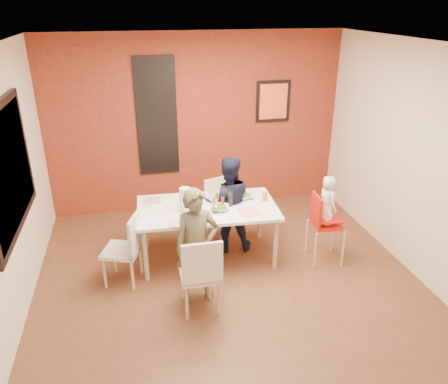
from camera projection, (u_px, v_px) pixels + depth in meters
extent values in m
plane|color=brown|center=(229.00, 282.00, 5.21)|extent=(4.50, 4.50, 0.00)
cube|color=white|center=(231.00, 45.00, 4.12)|extent=(4.50, 4.50, 0.02)
cube|color=#F3E3C9|center=(197.00, 124.00, 6.68)|extent=(4.50, 0.02, 2.70)
cube|color=#F3E3C9|center=(314.00, 312.00, 2.66)|extent=(4.50, 0.02, 2.70)
cube|color=#F3E3C9|center=(4.00, 196.00, 4.22)|extent=(0.02, 4.50, 2.70)
cube|color=#F3E3C9|center=(417.00, 162.00, 5.11)|extent=(0.02, 4.50, 2.70)
cube|color=maroon|center=(197.00, 124.00, 6.66)|extent=(4.50, 0.02, 2.70)
cube|color=black|center=(8.00, 169.00, 4.33)|extent=(0.05, 1.70, 1.30)
cube|color=black|center=(10.00, 169.00, 4.33)|extent=(0.02, 1.55, 1.15)
cube|color=silver|center=(157.00, 117.00, 6.47)|extent=(0.55, 0.03, 1.70)
cube|color=black|center=(157.00, 117.00, 6.46)|extent=(0.60, 0.03, 1.76)
cube|color=black|center=(273.00, 101.00, 6.76)|extent=(0.54, 0.03, 0.64)
cube|color=orange|center=(273.00, 102.00, 6.74)|extent=(0.44, 0.01, 0.54)
cube|color=white|center=(207.00, 208.00, 5.46)|extent=(1.78, 1.05, 0.04)
cylinder|color=tan|center=(146.00, 255.00, 5.12)|extent=(0.06, 0.06, 0.68)
cylinder|color=tan|center=(145.00, 223.00, 5.85)|extent=(0.06, 0.06, 0.68)
cylinder|color=tan|center=(276.00, 244.00, 5.36)|extent=(0.06, 0.06, 0.68)
cylinder|color=tan|center=(260.00, 215.00, 6.09)|extent=(0.06, 0.06, 0.68)
cube|color=silver|center=(200.00, 273.00, 4.63)|extent=(0.42, 0.42, 0.05)
cube|color=silver|center=(202.00, 264.00, 4.36)|extent=(0.42, 0.04, 0.48)
cylinder|color=tan|center=(213.00, 280.00, 4.91)|extent=(0.03, 0.03, 0.41)
cylinder|color=tan|center=(219.00, 298.00, 4.60)|extent=(0.03, 0.03, 0.41)
cylinder|color=tan|center=(183.00, 283.00, 4.84)|extent=(0.03, 0.03, 0.41)
cylinder|color=tan|center=(187.00, 303.00, 4.54)|extent=(0.03, 0.03, 0.41)
cube|color=silver|center=(225.00, 214.00, 5.91)|extent=(0.53, 0.53, 0.05)
cube|color=silver|center=(218.00, 194.00, 5.97)|extent=(0.41, 0.17, 0.47)
cylinder|color=beige|center=(221.00, 237.00, 5.79)|extent=(0.03, 0.03, 0.41)
cylinder|color=beige|center=(209.00, 227.00, 6.06)|extent=(0.03, 0.03, 0.41)
cylinder|color=beige|center=(242.00, 231.00, 5.95)|extent=(0.03, 0.03, 0.41)
cylinder|color=beige|center=(229.00, 221.00, 6.22)|extent=(0.03, 0.03, 0.41)
cube|color=silver|center=(122.00, 251.00, 5.08)|extent=(0.52, 0.52, 0.05)
cube|color=silver|center=(135.00, 234.00, 4.97)|extent=(0.17, 0.39, 0.46)
cylinder|color=beige|center=(115.00, 258.00, 5.34)|extent=(0.03, 0.03, 0.40)
cylinder|color=beige|center=(141.00, 260.00, 5.30)|extent=(0.03, 0.03, 0.40)
cylinder|color=beige|center=(105.00, 273.00, 5.04)|extent=(0.03, 0.03, 0.40)
cylinder|color=beige|center=(132.00, 275.00, 5.00)|extent=(0.03, 0.03, 0.40)
cube|color=red|center=(326.00, 224.00, 5.46)|extent=(0.35, 0.35, 0.05)
cube|color=red|center=(316.00, 209.00, 5.36)|extent=(0.06, 0.32, 0.38)
cube|color=red|center=(327.00, 218.00, 5.43)|extent=(0.35, 0.35, 0.02)
cylinder|color=#C6AD93|center=(343.00, 249.00, 5.43)|extent=(0.03, 0.03, 0.49)
cylinder|color=#C6AD93|center=(315.00, 251.00, 5.39)|extent=(0.03, 0.03, 0.49)
cylinder|color=#C6AD93|center=(333.00, 235.00, 5.76)|extent=(0.03, 0.03, 0.49)
cylinder|color=#C6AD93|center=(307.00, 237.00, 5.71)|extent=(0.03, 0.03, 0.49)
imported|color=brown|center=(197.00, 247.00, 4.68)|extent=(0.50, 0.35, 1.33)
imported|color=black|center=(228.00, 204.00, 5.68)|extent=(0.67, 0.54, 1.31)
imported|color=white|center=(327.00, 200.00, 5.33)|extent=(0.23, 0.32, 0.62)
cube|color=white|center=(178.00, 223.00, 5.03)|extent=(0.25, 0.25, 0.01)
cube|color=white|center=(212.00, 195.00, 5.78)|extent=(0.22, 0.22, 0.01)
cube|color=white|center=(250.00, 212.00, 5.31)|extent=(0.24, 0.24, 0.01)
cube|color=silver|center=(153.00, 200.00, 5.61)|extent=(0.22, 0.22, 0.01)
imported|color=silver|center=(220.00, 208.00, 5.35)|extent=(0.28, 0.28, 0.05)
imported|color=silver|center=(244.00, 196.00, 5.68)|extent=(0.24, 0.24, 0.05)
cylinder|color=black|center=(224.00, 195.00, 5.45)|extent=(0.07, 0.07, 0.26)
cylinder|color=white|center=(215.00, 206.00, 5.26)|extent=(0.06, 0.06, 0.19)
cylinder|color=silver|center=(230.00, 198.00, 5.43)|extent=(0.07, 0.07, 0.21)
cylinder|color=white|center=(185.00, 200.00, 5.28)|extent=(0.13, 0.13, 0.30)
cylinder|color=red|center=(223.00, 203.00, 5.39)|extent=(0.04, 0.04, 0.14)
cylinder|color=#2C6A23|center=(216.00, 201.00, 5.44)|extent=(0.04, 0.04, 0.14)
cylinder|color=brown|center=(217.00, 198.00, 5.51)|extent=(0.04, 0.04, 0.14)
cylinder|color=orange|center=(265.00, 197.00, 5.59)|extent=(0.07, 0.07, 0.12)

